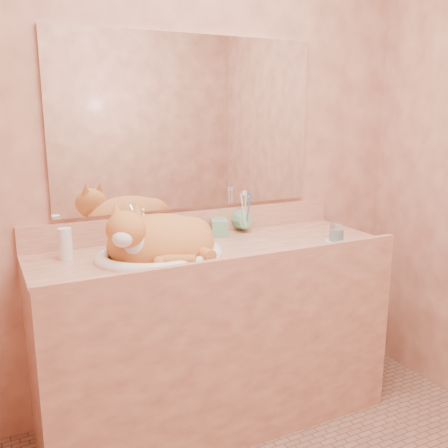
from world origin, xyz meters
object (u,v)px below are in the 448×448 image
water_glass (337,232)px  soap_dispenser (220,220)px  vanity_counter (215,336)px  toothbrush_cup (246,223)px  cat (157,238)px  sink_basin (159,237)px

water_glass → soap_dispenser: bearing=143.1°
vanity_counter → toothbrush_cup: (0.25, 0.17, 0.48)m
vanity_counter → toothbrush_cup: size_ratio=14.28×
vanity_counter → cat: 0.57m
soap_dispenser → toothbrush_cup: soap_dispenser is taller
soap_dispenser → sink_basin: bearing=-132.9°
vanity_counter → cat: (-0.27, -0.02, 0.50)m
toothbrush_cup → water_glass: size_ratio=1.43×
sink_basin → soap_dispenser: soap_dispenser is taller
toothbrush_cup → water_glass: 0.45m
vanity_counter → soap_dispenser: soap_dispenser is taller
vanity_counter → sink_basin: bearing=-175.6°
vanity_counter → cat: cat is taller
vanity_counter → water_glass: (0.54, -0.17, 0.47)m
water_glass → vanity_counter: bearing=162.2°
sink_basin → soap_dispenser: size_ratio=3.10×
toothbrush_cup → cat: bearing=-160.7°
sink_basin → cat: size_ratio=1.17×
cat → soap_dispenser: (0.38, 0.17, 0.01)m
vanity_counter → cat: size_ratio=3.49×
soap_dispenser → water_glass: (0.44, -0.33, -0.04)m
water_glass → toothbrush_cup: bearing=130.1°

